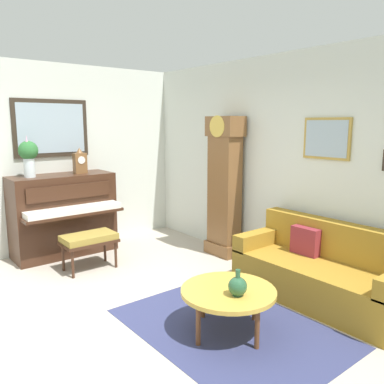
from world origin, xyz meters
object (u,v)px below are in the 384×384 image
(coffee_table, at_px, (228,292))
(green_jug, at_px, (238,286))
(mantel_clock, at_px, (80,162))
(flower_vase, at_px, (28,155))
(piano, at_px, (64,214))
(couch, at_px, (322,272))
(grandfather_clock, at_px, (224,190))
(piano_bench, at_px, (89,240))

(coffee_table, height_order, green_jug, green_jug)
(mantel_clock, bearing_deg, flower_vase, -90.04)
(piano, height_order, flower_vase, flower_vase)
(couch, bearing_deg, piano, -153.47)
(grandfather_clock, height_order, flower_vase, grandfather_clock)
(mantel_clock, height_order, green_jug, mantel_clock)
(mantel_clock, bearing_deg, green_jug, 0.37)
(mantel_clock, bearing_deg, couch, 22.40)
(flower_vase, relative_size, green_jug, 2.42)
(grandfather_clock, relative_size, coffee_table, 2.31)
(coffee_table, height_order, mantel_clock, mantel_clock)
(piano_bench, bearing_deg, mantel_clock, 161.60)
(piano_bench, relative_size, mantel_clock, 1.84)
(piano_bench, relative_size, grandfather_clock, 0.34)
(piano, xyz_separation_m, grandfather_clock, (1.48, 1.83, 0.36))
(green_jug, bearing_deg, piano_bench, -173.17)
(piano, height_order, mantel_clock, mantel_clock)
(coffee_table, distance_m, mantel_clock, 3.28)
(couch, bearing_deg, green_jug, -89.81)
(grandfather_clock, height_order, green_jug, grandfather_clock)
(piano_bench, distance_m, green_jug, 2.47)
(grandfather_clock, bearing_deg, flower_vase, -123.06)
(grandfather_clock, height_order, coffee_table, grandfather_clock)
(grandfather_clock, xyz_separation_m, mantel_clock, (-1.48, -1.55, 0.39))
(grandfather_clock, distance_m, flower_vase, 2.77)
(piano_bench, relative_size, couch, 0.37)
(flower_vase, bearing_deg, mantel_clock, 89.96)
(mantel_clock, height_order, flower_vase, flower_vase)
(mantel_clock, bearing_deg, coffee_table, 0.90)
(couch, distance_m, coffee_table, 1.31)
(grandfather_clock, distance_m, couch, 1.92)
(coffee_table, relative_size, mantel_clock, 2.32)
(coffee_table, height_order, flower_vase, flower_vase)
(piano_bench, distance_m, couch, 2.94)
(couch, xyz_separation_m, flower_vase, (-3.27, -2.07, 1.19))
(mantel_clock, bearing_deg, piano_bench, -18.40)
(piano, distance_m, green_jug, 3.29)
(grandfather_clock, xyz_separation_m, green_jug, (1.80, -1.53, -0.46))
(flower_vase, bearing_deg, piano_bench, 28.86)
(piano_bench, height_order, couch, couch)
(grandfather_clock, bearing_deg, piano_bench, -109.89)
(piano, xyz_separation_m, flower_vase, (0.00, -0.44, 0.90))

